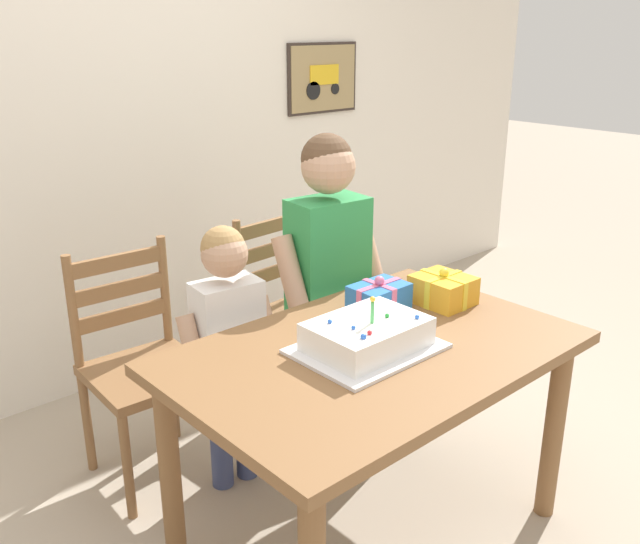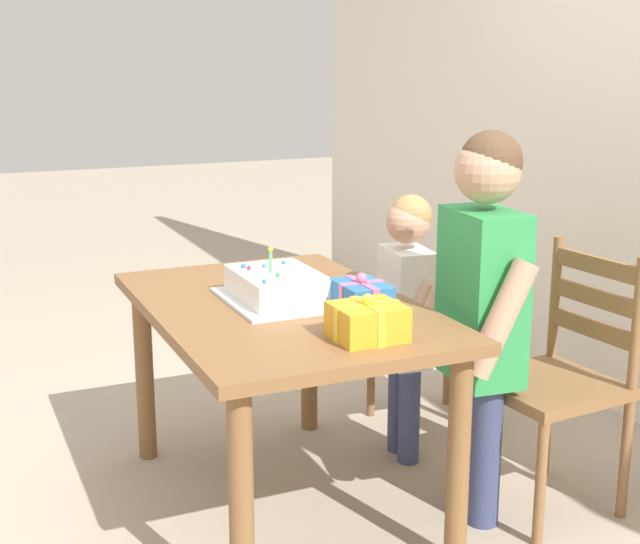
{
  "view_description": "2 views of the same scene",
  "coord_description": "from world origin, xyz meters",
  "px_view_note": "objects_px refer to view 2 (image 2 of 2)",
  "views": [
    {
      "loc": [
        -1.47,
        -1.38,
        1.72
      ],
      "look_at": [
        -0.0,
        0.26,
        0.93
      ],
      "focal_mm": 38.99,
      "sensor_mm": 36.0,
      "label": 1
    },
    {
      "loc": [
        2.67,
        -1.05,
        1.55
      ],
      "look_at": [
        -0.07,
        0.17,
        0.82
      ],
      "focal_mm": 49.68,
      "sensor_mm": 36.0,
      "label": 2
    }
  ],
  "objects_px": {
    "child_younger": "(406,302)",
    "chair_right": "(558,379)",
    "chair_left": "(441,320)",
    "gift_box_beside_cake": "(367,322)",
    "gift_box_red_large": "(361,298)",
    "birthday_cake": "(276,287)",
    "dining_table": "(282,334)",
    "child_older": "(482,289)"
  },
  "relations": [
    {
      "from": "birthday_cake",
      "to": "chair_left",
      "type": "xyz_separation_m",
      "value": [
        -0.35,
        0.88,
        -0.32
      ]
    },
    {
      "from": "chair_left",
      "to": "chair_right",
      "type": "bearing_deg",
      "value": -0.01
    },
    {
      "from": "gift_box_red_large",
      "to": "chair_right",
      "type": "xyz_separation_m",
      "value": [
        0.16,
        0.68,
        -0.32
      ]
    },
    {
      "from": "chair_right",
      "to": "child_older",
      "type": "distance_m",
      "value": 0.45
    },
    {
      "from": "dining_table",
      "to": "child_younger",
      "type": "distance_m",
      "value": 0.6
    },
    {
      "from": "gift_box_red_large",
      "to": "dining_table",
      "type": "bearing_deg",
      "value": -138.97
    },
    {
      "from": "dining_table",
      "to": "birthday_cake",
      "type": "xyz_separation_m",
      "value": [
        -0.04,
        -0.0,
        0.15
      ]
    },
    {
      "from": "chair_right",
      "to": "child_younger",
      "type": "relative_size",
      "value": 0.88
    },
    {
      "from": "dining_table",
      "to": "chair_left",
      "type": "height_order",
      "value": "chair_left"
    },
    {
      "from": "birthday_cake",
      "to": "child_younger",
      "type": "height_order",
      "value": "child_younger"
    },
    {
      "from": "gift_box_red_large",
      "to": "child_older",
      "type": "bearing_deg",
      "value": 74.45
    },
    {
      "from": "dining_table",
      "to": "child_older",
      "type": "distance_m",
      "value": 0.69
    },
    {
      "from": "birthday_cake",
      "to": "chair_right",
      "type": "relative_size",
      "value": 0.48
    },
    {
      "from": "gift_box_beside_cake",
      "to": "child_younger",
      "type": "height_order",
      "value": "child_younger"
    },
    {
      "from": "chair_left",
      "to": "child_younger",
      "type": "xyz_separation_m",
      "value": [
        0.21,
        -0.29,
        0.17
      ]
    },
    {
      "from": "gift_box_red_large",
      "to": "chair_left",
      "type": "distance_m",
      "value": 0.96
    },
    {
      "from": "chair_left",
      "to": "chair_right",
      "type": "distance_m",
      "value": 0.76
    },
    {
      "from": "gift_box_beside_cake",
      "to": "child_younger",
      "type": "distance_m",
      "value": 0.81
    },
    {
      "from": "chair_left",
      "to": "chair_right",
      "type": "height_order",
      "value": "same"
    },
    {
      "from": "gift_box_red_large",
      "to": "chair_right",
      "type": "bearing_deg",
      "value": 76.71
    },
    {
      "from": "birthday_cake",
      "to": "gift_box_beside_cake",
      "type": "height_order",
      "value": "birthday_cake"
    },
    {
      "from": "chair_right",
      "to": "child_older",
      "type": "relative_size",
      "value": 0.7
    },
    {
      "from": "birthday_cake",
      "to": "child_younger",
      "type": "xyz_separation_m",
      "value": [
        -0.13,
        0.58,
        -0.15
      ]
    },
    {
      "from": "birthday_cake",
      "to": "chair_left",
      "type": "bearing_deg",
      "value": 111.56
    },
    {
      "from": "child_younger",
      "to": "chair_right",
      "type": "bearing_deg",
      "value": 28.02
    },
    {
      "from": "gift_box_red_large",
      "to": "chair_left",
      "type": "height_order",
      "value": "chair_left"
    },
    {
      "from": "chair_left",
      "to": "gift_box_beside_cake",
      "type": "bearing_deg",
      "value": -42.96
    },
    {
      "from": "birthday_cake",
      "to": "gift_box_red_large",
      "type": "height_order",
      "value": "birthday_cake"
    },
    {
      "from": "gift_box_red_large",
      "to": "child_older",
      "type": "relative_size",
      "value": 0.16
    },
    {
      "from": "dining_table",
      "to": "chair_left",
      "type": "bearing_deg",
      "value": 113.64
    },
    {
      "from": "birthday_cake",
      "to": "gift_box_red_large",
      "type": "bearing_deg",
      "value": 37.44
    },
    {
      "from": "birthday_cake",
      "to": "child_younger",
      "type": "distance_m",
      "value": 0.62
    },
    {
      "from": "chair_left",
      "to": "child_younger",
      "type": "height_order",
      "value": "child_younger"
    },
    {
      "from": "chair_right",
      "to": "child_younger",
      "type": "distance_m",
      "value": 0.65
    },
    {
      "from": "dining_table",
      "to": "child_older",
      "type": "height_order",
      "value": "child_older"
    },
    {
      "from": "dining_table",
      "to": "chair_left",
      "type": "distance_m",
      "value": 0.97
    },
    {
      "from": "gift_box_red_large",
      "to": "child_older",
      "type": "xyz_separation_m",
      "value": [
        0.11,
        0.39,
        0.01
      ]
    },
    {
      "from": "dining_table",
      "to": "gift_box_red_large",
      "type": "relative_size",
      "value": 6.33
    },
    {
      "from": "gift_box_beside_cake",
      "to": "chair_right",
      "type": "distance_m",
      "value": 0.85
    },
    {
      "from": "gift_box_beside_cake",
      "to": "chair_left",
      "type": "bearing_deg",
      "value": 137.04
    },
    {
      "from": "child_younger",
      "to": "birthday_cake",
      "type": "bearing_deg",
      "value": -77.0
    },
    {
      "from": "gift_box_red_large",
      "to": "child_older",
      "type": "distance_m",
      "value": 0.4
    }
  ]
}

